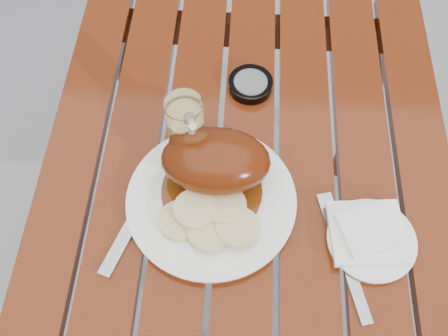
# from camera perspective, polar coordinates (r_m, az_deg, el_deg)

# --- Properties ---
(ground) EXTENTS (60.00, 60.00, 0.00)m
(ground) POSITION_cam_1_polar(r_m,az_deg,el_deg) (1.63, 1.42, -16.46)
(ground) COLOR slate
(ground) RESTS_ON ground
(table) EXTENTS (0.80, 1.20, 0.75)m
(table) POSITION_cam_1_polar(r_m,az_deg,el_deg) (1.27, 1.79, -12.54)
(table) COLOR maroon
(table) RESTS_ON ground
(dinner_plate) EXTENTS (0.37, 0.37, 0.02)m
(dinner_plate) POSITION_cam_1_polar(r_m,az_deg,el_deg) (0.92, -1.46, -3.78)
(dinner_plate) COLOR white
(dinner_plate) RESTS_ON table
(roast_duck) EXTENTS (0.20, 0.19, 0.14)m
(roast_duck) POSITION_cam_1_polar(r_m,az_deg,el_deg) (0.89, -1.33, 0.98)
(roast_duck) COLOR #59270A
(roast_duck) RESTS_ON dinner_plate
(bread_dumplings) EXTENTS (0.18, 0.12, 0.03)m
(bread_dumplings) POSITION_cam_1_polar(r_m,az_deg,el_deg) (0.88, -1.70, -5.86)
(bread_dumplings) COLOR #D8C584
(bread_dumplings) RESTS_ON dinner_plate
(wine_glass) EXTENTS (0.09, 0.09, 0.17)m
(wine_glass) POSITION_cam_1_polar(r_m,az_deg,el_deg) (0.92, -4.31, 4.18)
(wine_glass) COLOR #F3DD6E
(wine_glass) RESTS_ON table
(side_plate) EXTENTS (0.20, 0.20, 0.01)m
(side_plate) POSITION_cam_1_polar(r_m,az_deg,el_deg) (0.93, 16.47, -7.95)
(side_plate) COLOR white
(side_plate) RESTS_ON table
(napkin) EXTENTS (0.14, 0.13, 0.01)m
(napkin) POSITION_cam_1_polar(r_m,az_deg,el_deg) (0.92, 16.00, -7.09)
(napkin) COLOR white
(napkin) RESTS_ON side_plate
(ashtray) EXTENTS (0.10, 0.10, 0.02)m
(ashtray) POSITION_cam_1_polar(r_m,az_deg,el_deg) (1.07, 3.05, 9.51)
(ashtray) COLOR #B2B7BC
(ashtray) RESTS_ON table
(fork) EXTENTS (0.08, 0.19, 0.01)m
(fork) POSITION_cam_1_polar(r_m,az_deg,el_deg) (0.92, -10.78, -6.81)
(fork) COLOR gray
(fork) RESTS_ON table
(knife) EXTENTS (0.07, 0.21, 0.01)m
(knife) POSITION_cam_1_polar(r_m,az_deg,el_deg) (0.91, 13.91, -10.69)
(knife) COLOR gray
(knife) RESTS_ON table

